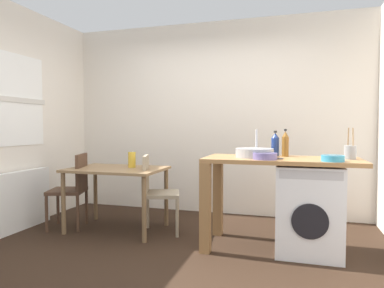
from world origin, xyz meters
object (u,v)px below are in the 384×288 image
object	(u,v)px
bottle_squat_brown	(285,144)
colander	(333,158)
chair_opposite	(155,189)
washing_machine	(309,209)
mixing_bowl	(265,156)
utensil_crock	(350,152)
vase	(132,160)
dining_table	(117,176)
bottle_tall_green	(275,145)
chair_person_seat	(73,186)

from	to	relation	value
bottle_squat_brown	colander	world-z (taller)	bottle_squat_brown
chair_opposite	washing_machine	bearing A→B (deg)	65.82
mixing_bowl	utensil_crock	bearing A→B (deg)	17.92
chair_opposite	mixing_bowl	distance (m)	1.39
washing_machine	colander	distance (m)	0.59
mixing_bowl	vase	distance (m)	1.66
chair_opposite	vase	xyz separation A→B (m)	(-0.33, 0.07, 0.32)
mixing_bowl	vase	size ratio (longest dim) A/B	1.22
dining_table	bottle_tall_green	distance (m)	1.87
mixing_bowl	utensil_crock	world-z (taller)	utensil_crock
chair_person_seat	colander	distance (m)	2.94
bottle_tall_green	mixing_bowl	distance (m)	0.44
bottle_tall_green	mixing_bowl	xyz separation A→B (m)	(-0.07, -0.43, -0.09)
chair_opposite	washing_machine	world-z (taller)	chair_opposite
mixing_bowl	vase	world-z (taller)	mixing_bowl
utensil_crock	colander	size ratio (longest dim) A/B	1.50
colander	vase	bearing A→B (deg)	168.20
bottle_tall_green	vase	bearing A→B (deg)	179.58
washing_machine	utensil_crock	world-z (taller)	utensil_crock
washing_machine	utensil_crock	size ratio (longest dim) A/B	2.87
colander	bottle_tall_green	bearing A→B (deg)	139.50
washing_machine	vase	xyz separation A→B (m)	(-2.01, 0.24, 0.40)
washing_machine	bottle_squat_brown	bearing A→B (deg)	141.46
mixing_bowl	utensil_crock	distance (m)	0.81
chair_opposite	mixing_bowl	size ratio (longest dim) A/B	3.98
bottle_squat_brown	utensil_crock	size ratio (longest dim) A/B	0.95
vase	chair_opposite	bearing A→B (deg)	-12.60
washing_machine	dining_table	bearing A→B (deg)	176.27
utensil_crock	vase	bearing A→B (deg)	175.47
colander	chair_person_seat	bearing A→B (deg)	174.45
chair_person_seat	washing_machine	bearing A→B (deg)	-109.09
bottle_tall_green	vase	size ratio (longest dim) A/B	1.43
dining_table	washing_machine	bearing A→B (deg)	-3.73
chair_opposite	colander	xyz separation A→B (m)	(1.86, -0.38, 0.44)
bottle_tall_green	colander	xyz separation A→B (m)	(0.52, -0.45, -0.09)
chair_opposite	mixing_bowl	bearing A→B (deg)	55.49
mixing_bowl	utensil_crock	size ratio (longest dim) A/B	0.76
utensil_crock	vase	world-z (taller)	utensil_crock
chair_opposite	bottle_squat_brown	world-z (taller)	bottle_squat_brown
chair_person_seat	chair_opposite	world-z (taller)	same
bottle_tall_green	utensil_crock	bearing A→B (deg)	-14.07
chair_opposite	bottle_tall_green	distance (m)	1.44
dining_table	chair_person_seat	size ratio (longest dim) A/B	1.22
chair_person_seat	bottle_squat_brown	bearing A→B (deg)	-104.97
chair_person_seat	bottle_tall_green	bearing A→B (deg)	-103.77
chair_person_seat	utensil_crock	distance (m)	3.11
utensil_crock	bottle_tall_green	bearing A→B (deg)	165.93
vase	washing_machine	bearing A→B (deg)	-6.84
dining_table	vase	world-z (taller)	vase
vase	chair_person_seat	bearing A→B (deg)	-165.77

